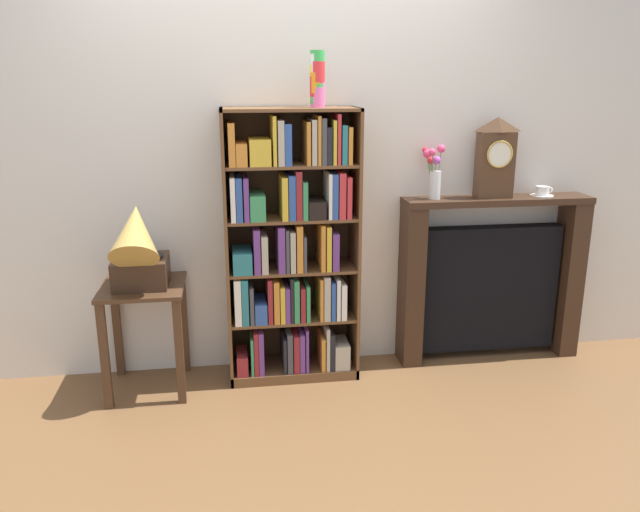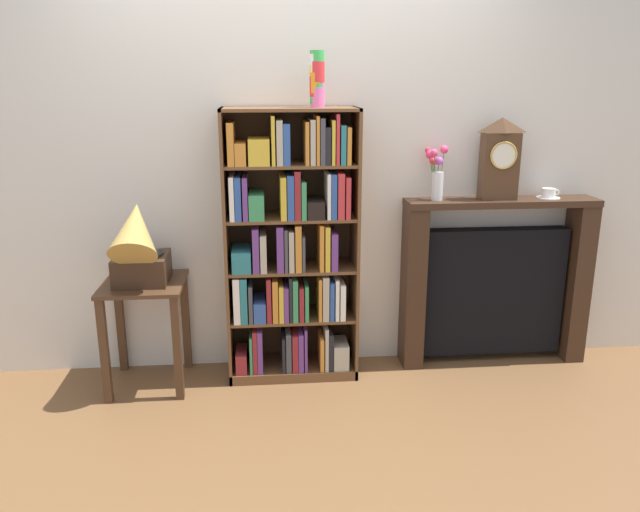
% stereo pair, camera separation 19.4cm
% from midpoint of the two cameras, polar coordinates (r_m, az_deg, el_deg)
% --- Properties ---
extents(ground_plane, '(7.92, 6.40, 0.02)m').
position_cam_midpoint_polar(ground_plane, '(3.84, -3.78, -11.38)').
color(ground_plane, brown).
extents(wall_back, '(4.92, 0.08, 2.60)m').
position_cam_midpoint_polar(wall_back, '(3.77, -1.29, 9.06)').
color(wall_back, silver).
rests_on(wall_back, ground).
extents(bookshelf, '(0.77, 0.33, 1.60)m').
position_cam_midpoint_polar(bookshelf, '(3.65, -4.21, 0.22)').
color(bookshelf, brown).
rests_on(bookshelf, ground).
extents(cup_stack, '(0.08, 0.08, 0.30)m').
position_cam_midpoint_polar(cup_stack, '(3.52, -1.89, 15.88)').
color(cup_stack, pink).
rests_on(cup_stack, bookshelf).
extents(side_table_left, '(0.46, 0.48, 0.63)m').
position_cam_midpoint_polar(side_table_left, '(3.72, -17.22, -5.03)').
color(side_table_left, '#472D1C').
rests_on(side_table_left, ground).
extents(gramophone, '(0.29, 0.46, 0.54)m').
position_cam_midpoint_polar(gramophone, '(3.53, -17.89, 0.72)').
color(gramophone, '#382316').
rests_on(gramophone, side_table_left).
extents(fireplace_mantel, '(1.17, 0.22, 1.05)m').
position_cam_midpoint_polar(fireplace_mantel, '(4.09, 14.00, -2.13)').
color(fireplace_mantel, '#382316').
rests_on(fireplace_mantel, ground).
extents(mantel_clock, '(0.22, 0.12, 0.48)m').
position_cam_midpoint_polar(mantel_clock, '(3.89, 14.39, 8.72)').
color(mantel_clock, '#472D1C').
rests_on(mantel_clock, fireplace_mantel).
extents(flower_vase, '(0.13, 0.14, 0.32)m').
position_cam_midpoint_polar(flower_vase, '(3.78, 8.95, 7.63)').
color(flower_vase, silver).
rests_on(flower_vase, fireplace_mantel).
extents(teacup_with_saucer, '(0.14, 0.14, 0.06)m').
position_cam_midpoint_polar(teacup_with_saucer, '(4.06, 18.41, 5.60)').
color(teacup_with_saucer, white).
rests_on(teacup_with_saucer, fireplace_mantel).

